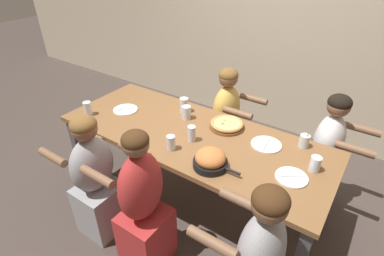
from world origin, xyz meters
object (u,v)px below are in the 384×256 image
(drinking_glass_a, at_px, (88,109))
(empty_plate_b, at_px, (291,177))
(drinking_glass_f, at_px, (192,134))
(drinking_glass_c, at_px, (186,113))
(empty_plate_a, at_px, (125,110))
(drinking_glass_e, at_px, (315,164))
(diner_near_center, at_px, (143,208))
(drinking_glass_d, at_px, (171,143))
(skillet_bowl, at_px, (210,160))
(empty_plate_c, at_px, (266,145))
(diner_far_right, at_px, (324,158))
(pizza_board_main, at_px, (227,125))
(diner_near_midleft, at_px, (96,182))
(diner_far_center, at_px, (225,125))
(drinking_glass_b, at_px, (184,106))
(cocktail_glass_blue, at_px, (304,142))

(drinking_glass_a, bearing_deg, empty_plate_b, 6.19)
(empty_plate_b, bearing_deg, drinking_glass_f, -179.13)
(empty_plate_b, bearing_deg, drinking_glass_c, 166.47)
(empty_plate_a, relative_size, drinking_glass_e, 1.98)
(diner_near_center, bearing_deg, drinking_glass_e, -50.86)
(diner_near_center, bearing_deg, drinking_glass_d, 5.81)
(drinking_glass_e, bearing_deg, skillet_bowl, -149.17)
(empty_plate_c, relative_size, diner_far_right, 0.21)
(empty_plate_a, height_order, drinking_glass_c, drinking_glass_c)
(skillet_bowl, distance_m, drinking_glass_d, 0.35)
(empty_plate_c, xyz_separation_m, drinking_glass_e, (0.39, -0.10, 0.05))
(pizza_board_main, bearing_deg, drinking_glass_a, -155.71)
(empty_plate_a, relative_size, drinking_glass_d, 1.93)
(diner_near_midleft, bearing_deg, empty_plate_a, 22.67)
(empty_plate_b, bearing_deg, drinking_glass_a, -173.81)
(pizza_board_main, distance_m, empty_plate_a, 0.96)
(pizza_board_main, bearing_deg, diner_near_center, -99.81)
(drinking_glass_a, bearing_deg, diner_far_right, 26.37)
(pizza_board_main, bearing_deg, drinking_glass_c, -169.23)
(empty_plate_a, bearing_deg, diner_far_center, 44.93)
(diner_far_center, bearing_deg, drinking_glass_a, -44.16)
(drinking_glass_a, xyz_separation_m, drinking_glass_d, (0.94, 0.00, 0.00))
(drinking_glass_b, bearing_deg, cocktail_glass_blue, 3.54)
(empty_plate_c, relative_size, diner_near_center, 0.20)
(empty_plate_c, relative_size, drinking_glass_c, 1.95)
(drinking_glass_b, bearing_deg, empty_plate_b, -16.72)
(diner_near_midleft, bearing_deg, diner_far_center, -17.87)
(pizza_board_main, bearing_deg, empty_plate_b, -25.63)
(diner_far_center, bearing_deg, drinking_glass_b, -29.39)
(empty_plate_a, bearing_deg, cocktail_glass_blue, 12.92)
(drinking_glass_e, distance_m, diner_near_center, 1.23)
(pizza_board_main, relative_size, empty_plate_b, 1.35)
(empty_plate_b, bearing_deg, cocktail_glass_blue, 96.56)
(empty_plate_b, relative_size, diner_near_midleft, 0.20)
(drinking_glass_d, bearing_deg, pizza_board_main, 69.01)
(empty_plate_a, distance_m, diner_near_midleft, 0.75)
(empty_plate_b, xyz_separation_m, drinking_glass_c, (-1.03, 0.25, 0.05))
(drinking_glass_b, height_order, drinking_glass_c, drinking_glass_b)
(drinking_glass_e, bearing_deg, empty_plate_a, -176.20)
(cocktail_glass_blue, xyz_separation_m, drinking_glass_c, (-0.99, -0.15, 0.01))
(empty_plate_b, height_order, diner_far_right, diner_far_right)
(diner_near_center, bearing_deg, diner_near_midleft, 90.00)
(drinking_glass_d, bearing_deg, cocktail_glass_blue, 36.24)
(drinking_glass_d, relative_size, drinking_glass_e, 1.03)
(cocktail_glass_blue, height_order, drinking_glass_f, same)
(skillet_bowl, distance_m, diner_far_right, 1.17)
(skillet_bowl, xyz_separation_m, diner_far_center, (-0.38, 0.94, -0.33))
(drinking_glass_c, bearing_deg, empty_plate_a, -160.28)
(diner_near_center, bearing_deg, empty_plate_a, 50.29)
(drinking_glass_c, xyz_separation_m, drinking_glass_e, (1.13, -0.09, 0.00))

